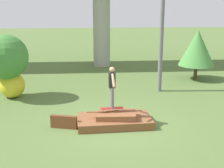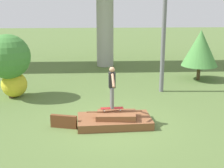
{
  "view_description": "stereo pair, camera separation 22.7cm",
  "coord_description": "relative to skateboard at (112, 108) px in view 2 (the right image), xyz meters",
  "views": [
    {
      "loc": [
        -0.84,
        -10.22,
        4.25
      ],
      "look_at": [
        -0.08,
        0.07,
        1.47
      ],
      "focal_mm": 50.0,
      "sensor_mm": 36.0,
      "label": 1
    },
    {
      "loc": [
        -0.62,
        -10.23,
        4.25
      ],
      "look_at": [
        -0.08,
        0.07,
        1.47
      ],
      "focal_mm": 50.0,
      "sensor_mm": 36.0,
      "label": 2
    }
  ],
  "objects": [
    {
      "name": "skateboard",
      "position": [
        0.0,
        0.0,
        0.0
      ],
      "size": [
        0.81,
        0.26,
        0.09
      ],
      "color": "maroon",
      "rests_on": "scrap_pile"
    },
    {
      "name": "tree_behind_right",
      "position": [
        -4.37,
        3.31,
        1.28
      ],
      "size": [
        1.95,
        1.95,
        2.86
      ],
      "color": "#4C3823",
      "rests_on": "ground_plane"
    },
    {
      "name": "utility_pole",
      "position": [
        2.58,
        3.98,
        3.52
      ],
      "size": [
        1.3,
        0.2,
        7.97
      ],
      "color": "slate",
      "rests_on": "ground_plane"
    },
    {
      "name": "bush_yellow_flowering",
      "position": [
        -4.24,
        3.47,
        -0.01
      ],
      "size": [
        1.15,
        1.15,
        1.15
      ],
      "color": "gold",
      "rests_on": "ground_plane"
    },
    {
      "name": "tree_behind_left",
      "position": [
        5.09,
        6.13,
        1.16
      ],
      "size": [
        1.95,
        1.95,
        2.73
      ],
      "color": "#4C3823",
      "rests_on": "ground_plane"
    },
    {
      "name": "ground_plane",
      "position": [
        0.08,
        -0.07,
        -0.59
      ],
      "size": [
        80.0,
        80.0,
        0.0
      ],
      "primitive_type": "plane",
      "color": "#567038"
    },
    {
      "name": "scrap_pile",
      "position": [
        0.09,
        -0.08,
        -0.41
      ],
      "size": [
        2.63,
        1.5,
        0.52
      ],
      "color": "brown",
      "rests_on": "ground_plane"
    },
    {
      "name": "scrap_plank_loose",
      "position": [
        -1.67,
        -0.25,
        -0.36
      ],
      "size": [
        0.93,
        0.37,
        0.45
      ],
      "color": "brown",
      "rests_on": "ground_plane"
    },
    {
      "name": "skater",
      "position": [
        0.0,
        0.0,
        0.85
      ],
      "size": [
        0.23,
        1.05,
        1.47
      ],
      "color": "slate",
      "rests_on": "skateboard"
    }
  ]
}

